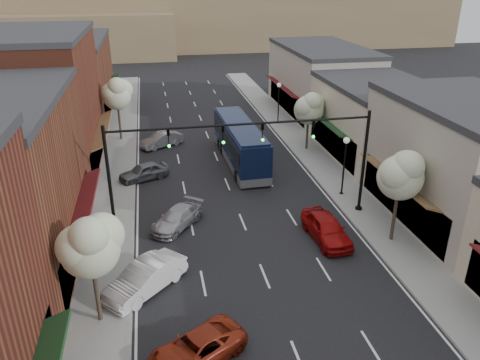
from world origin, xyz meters
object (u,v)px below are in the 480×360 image
tree_left_near (90,244)px  parked_car_d (144,172)px  tree_right_near (402,174)px  tree_left_far (117,93)px  lamp_post_near (345,157)px  signal_mast_right (330,149)px  parked_car_e (161,140)px  lamp_post_far (279,97)px  parked_car_b (145,278)px  parked_car_c (177,218)px  red_hatchback (326,228)px  parked_car_a (196,349)px  coach_bus (240,142)px  tree_right_far (310,107)px  signal_mast_left (149,162)px

tree_left_near → parked_car_d: (2.05, 16.18, -3.56)m
tree_right_near → parked_car_d: 19.35m
tree_left_far → lamp_post_near: (16.05, -15.44, -1.60)m
signal_mast_right → parked_car_e: bearing=123.4°
lamp_post_far → signal_mast_right: bearing=-96.2°
signal_mast_right → parked_car_b: (-11.82, -6.03, -3.85)m
parked_car_b → parked_car_c: parked_car_b is taller
tree_right_near → red_hatchback: bearing=165.4°
lamp_post_near → parked_car_b: (-14.00, -8.54, -2.24)m
tree_left_far → red_hatchback: 24.87m
parked_car_a → parked_car_d: parked_car_d is taller
parked_car_d → parked_car_c: bearing=-10.4°
lamp_post_far → tree_right_near: bearing=-88.7°
tree_right_near → coach_bus: 15.92m
tree_left_far → tree_left_near: bearing=-90.0°
tree_right_far → coach_bus: size_ratio=0.48×
signal_mast_right → parked_car_e: 18.94m
lamp_post_near → parked_car_c: bearing=-169.1°
signal_mast_left → parked_car_b: 7.18m
signal_mast_left → tree_right_near: (13.97, -4.05, -0.17)m
red_hatchback → signal_mast_right: bearing=66.0°
red_hatchback → parked_car_e: size_ratio=1.13×
lamp_post_far → parked_car_e: size_ratio=1.10×
tree_right_far → parked_car_a: 26.55m
tree_right_far → parked_car_e: (-12.91, 3.52, -3.33)m
tree_left_far → signal_mast_right: bearing=-52.3°
signal_mast_left → tree_left_near: bearing=-108.1°
signal_mast_right → parked_car_d: (-11.82, 8.13, -3.96)m
lamp_post_near → parked_car_d: 15.27m
tree_right_near → tree_right_far: (0.00, 16.00, -0.46)m
parked_car_c → tree_right_far: bearing=82.4°
parked_car_d → parked_car_e: size_ratio=0.96×
signal_mast_right → signal_mast_left: 11.24m
tree_left_far → parked_car_a: (4.05, -29.16, -4.00)m
lamp_post_near → red_hatchback: bearing=-120.6°
tree_right_near → parked_car_c: 13.79m
tree_left_near → parked_car_d: tree_left_near is taller
tree_right_near → lamp_post_near: 6.74m
signal_mast_left → lamp_post_far: (13.42, 20.00, -1.62)m
red_hatchback → parked_car_b: bearing=-168.5°
signal_mast_right → signal_mast_left: bearing=180.0°
tree_left_near → parked_car_d: 16.69m
tree_right_near → parked_car_d: size_ratio=1.53×
lamp_post_near → coach_bus: size_ratio=0.40×
tree_left_near → coach_bus: 21.01m
lamp_post_far → parked_car_c: 23.28m
red_hatchback → parked_car_b: red_hatchback is taller
lamp_post_near → signal_mast_left: bearing=-169.4°
parked_car_a → red_hatchback: bearing=103.7°
parked_car_d → parked_car_e: parked_car_e is taller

